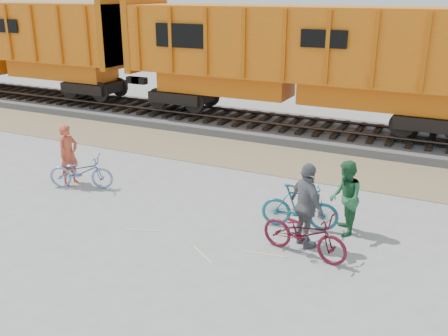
{
  "coord_description": "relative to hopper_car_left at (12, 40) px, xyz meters",
  "views": [
    {
      "loc": [
        5.4,
        -9.53,
        5.37
      ],
      "look_at": [
        0.0,
        1.5,
        0.99
      ],
      "focal_mm": 40.0,
      "sensor_mm": 36.0,
      "label": 1
    }
  ],
  "objects": [
    {
      "name": "ground",
      "position": [
        15.57,
        -9.0,
        -3.01
      ],
      "size": [
        120.0,
        120.0,
        0.0
      ],
      "primitive_type": "plane",
      "color": "#9E9E99",
      "rests_on": "ground"
    },
    {
      "name": "gravel_strip",
      "position": [
        15.57,
        -3.5,
        -3.0
      ],
      "size": [
        120.0,
        3.0,
        0.02
      ],
      "primitive_type": "cube",
      "color": "#9E8862",
      "rests_on": "ground"
    },
    {
      "name": "ballast_bed",
      "position": [
        15.57,
        0.0,
        -2.86
      ],
      "size": [
        120.0,
        4.0,
        0.3
      ],
      "primitive_type": "cube",
      "color": "slate",
      "rests_on": "ground"
    },
    {
      "name": "track",
      "position": [
        15.57,
        0.0,
        -2.53
      ],
      "size": [
        120.0,
        2.6,
        0.24
      ],
      "color": "black",
      "rests_on": "ballast_bed"
    },
    {
      "name": "hopper_car_left",
      "position": [
        0.0,
        0.0,
        0.0
      ],
      "size": [
        14.0,
        3.13,
        4.65
      ],
      "color": "black",
      "rests_on": "track"
    },
    {
      "name": "hopper_car_center",
      "position": [
        15.0,
        0.0,
        0.0
      ],
      "size": [
        14.0,
        3.13,
        4.65
      ],
      "color": "black",
      "rests_on": "track"
    },
    {
      "name": "bicycle_blue",
      "position": [
        11.41,
        -8.32,
        -2.52
      ],
      "size": [
        1.96,
        1.27,
        0.97
      ],
      "primitive_type": "imported",
      "rotation": [
        0.0,
        0.0,
        1.94
      ],
      "color": "#6F8BC8",
      "rests_on": "ground"
    },
    {
      "name": "bicycle_teal",
      "position": [
        17.84,
        -8.05,
        -2.46
      ],
      "size": [
        1.89,
        0.86,
        1.1
      ],
      "primitive_type": "imported",
      "rotation": [
        0.0,
        0.0,
        1.77
      ],
      "color": "#196378",
      "rests_on": "ground"
    },
    {
      "name": "bicycle_maroon",
      "position": [
        18.33,
        -9.25,
        -2.49
      ],
      "size": [
        2.06,
        1.03,
        1.03
      ],
      "primitive_type": "imported",
      "rotation": [
        0.0,
        0.0,
        1.39
      ],
      "color": "#540F1E",
      "rests_on": "ground"
    },
    {
      "name": "person_solo",
      "position": [
        10.91,
        -8.22,
        -2.11
      ],
      "size": [
        0.49,
        0.69,
        1.8
      ],
      "primitive_type": "imported",
      "rotation": [
        0.0,
        0.0,
        1.48
      ],
      "color": "#C94E33",
      "rests_on": "ground"
    },
    {
      "name": "person_man",
      "position": [
        18.84,
        -7.85,
        -2.12
      ],
      "size": [
        0.92,
        1.04,
        1.77
      ],
      "primitive_type": "imported",
      "rotation": [
        0.0,
        0.0,
        -1.22
      ],
      "color": "#28673A",
      "rests_on": "ground"
    },
    {
      "name": "person_woman",
      "position": [
        18.23,
        -8.85,
        -2.04
      ],
      "size": [
        1.17,
        1.1,
        1.94
      ],
      "primitive_type": "imported",
      "rotation": [
        0.0,
        0.0,
        2.43
      ],
      "color": "slate",
      "rests_on": "ground"
    }
  ]
}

